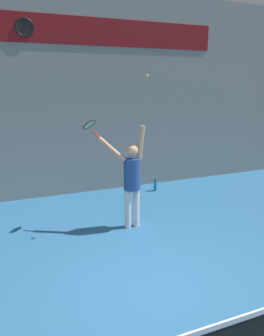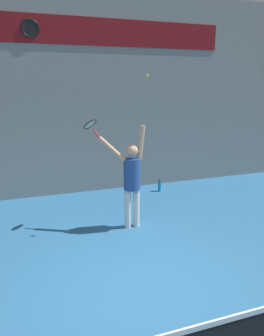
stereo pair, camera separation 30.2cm
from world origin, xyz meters
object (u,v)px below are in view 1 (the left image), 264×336
(tennis_ball, at_px, (147,76))
(water_bottle, at_px, (155,185))
(tennis_player, at_px, (132,177))
(tennis_racket, at_px, (90,125))
(scoreboard_clock, at_px, (25,27))

(tennis_ball, bearing_deg, water_bottle, 58.61)
(tennis_player, relative_size, water_bottle, 6.37)
(tennis_racket, relative_size, water_bottle, 1.19)
(scoreboard_clock, relative_size, tennis_player, 0.20)
(scoreboard_clock, distance_m, water_bottle, 4.92)
(tennis_player, distance_m, water_bottle, 2.52)
(tennis_player, distance_m, tennis_ball, 1.90)
(scoreboard_clock, relative_size, tennis_ball, 6.38)
(tennis_player, height_order, water_bottle, tennis_player)
(water_bottle, bearing_deg, tennis_racket, -147.10)
(tennis_player, xyz_separation_m, tennis_ball, (0.26, -0.11, 1.88))
(scoreboard_clock, xyz_separation_m, tennis_racket, (0.87, -1.97, -1.99))
(tennis_player, bearing_deg, scoreboard_clock, 122.10)
(scoreboard_clock, height_order, tennis_racket, scoreboard_clock)
(tennis_ball, xyz_separation_m, water_bottle, (1.20, 1.97, -2.77))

